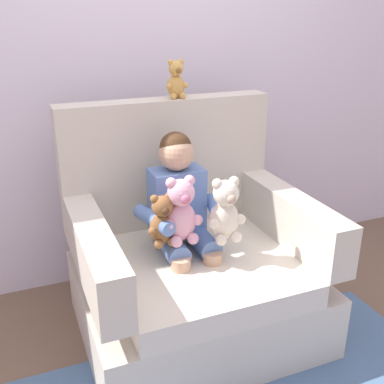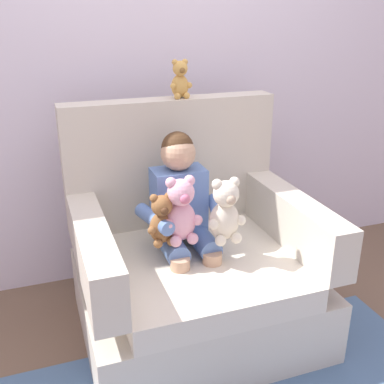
% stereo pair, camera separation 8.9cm
% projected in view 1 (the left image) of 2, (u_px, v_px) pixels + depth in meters
% --- Properties ---
extents(ground_plane, '(8.00, 8.00, 0.00)m').
position_uv_depth(ground_plane, '(196.00, 328.00, 2.45)').
color(ground_plane, brown).
extents(back_wall, '(6.00, 0.10, 2.60)m').
position_uv_depth(back_wall, '(144.00, 61.00, 2.63)').
color(back_wall, silver).
rests_on(back_wall, ground).
extents(armchair, '(1.14, 0.97, 1.14)m').
position_uv_depth(armchair, '(192.00, 266.00, 2.37)').
color(armchair, beige).
rests_on(armchair, ground).
extents(seated_child, '(0.45, 0.39, 0.82)m').
position_uv_depth(seated_child, '(182.00, 209.00, 2.26)').
color(seated_child, '#597AB7').
rests_on(seated_child, armchair).
extents(plush_brown, '(0.15, 0.12, 0.25)m').
position_uv_depth(plush_brown, '(162.00, 221.00, 2.10)').
color(plush_brown, brown).
rests_on(plush_brown, armchair).
extents(plush_pink, '(0.19, 0.16, 0.32)m').
position_uv_depth(plush_pink, '(181.00, 212.00, 2.11)').
color(plush_pink, '#EAA8BC').
rests_on(plush_pink, armchair).
extents(plush_cream, '(0.18, 0.15, 0.31)m').
position_uv_depth(plush_cream, '(225.00, 211.00, 2.13)').
color(plush_cream, silver).
rests_on(plush_cream, armchair).
extents(plush_honey_on_backrest, '(0.12, 0.10, 0.20)m').
position_uv_depth(plush_honey_on_backrest, '(176.00, 80.00, 2.36)').
color(plush_honey_on_backrest, gold).
rests_on(plush_honey_on_backrest, armchair).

